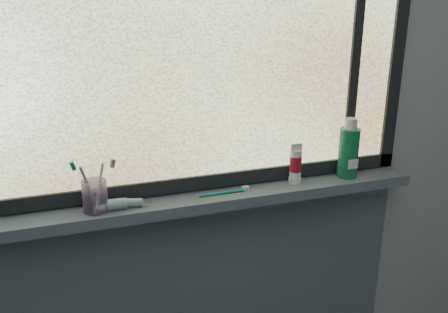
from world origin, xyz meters
TOP-DOWN VIEW (x-y plane):
  - wall_back at (0.00, 1.30)m, footprint 3.00×0.01m
  - windowsill at (0.00, 1.23)m, footprint 1.62×0.14m
  - window_pane at (0.00, 1.28)m, footprint 1.50×0.01m
  - frame_bottom at (0.00, 1.28)m, footprint 1.60×0.03m
  - frame_right at (0.78, 1.28)m, footprint 0.05×0.03m
  - frame_mullion at (0.60, 1.28)m, footprint 0.03×0.03m
  - toothpaste_tube at (-0.25, 1.21)m, footprint 0.21×0.07m
  - toothbrush_cup at (-0.34, 1.22)m, footprint 0.09×0.09m
  - toothbrush_lying at (0.08, 1.22)m, footprint 0.20×0.02m
  - mouthwash_bottle at (0.58, 1.23)m, footprint 0.09×0.09m
  - cream_tube at (0.37, 1.24)m, footprint 0.05×0.05m

SIDE VIEW (x-z plane):
  - windowsill at x=0.00m, z-range 0.98..1.02m
  - toothbrush_lying at x=0.08m, z-range 1.02..1.03m
  - toothpaste_tube at x=-0.25m, z-range 1.02..1.06m
  - frame_bottom at x=0.00m, z-range 1.02..1.07m
  - toothbrush_cup at x=-0.34m, z-range 1.02..1.12m
  - cream_tube at x=0.37m, z-range 1.05..1.15m
  - mouthwash_bottle at x=0.58m, z-range 1.04..1.22m
  - wall_back at x=0.00m, z-range 0.00..2.50m
  - frame_right at x=0.78m, z-range 0.98..2.08m
  - window_pane at x=0.00m, z-range 1.03..2.03m
  - frame_mullion at x=0.60m, z-range 1.03..2.03m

